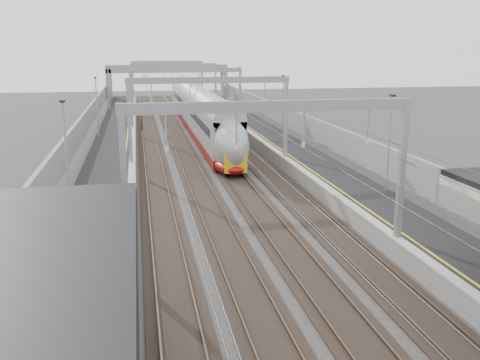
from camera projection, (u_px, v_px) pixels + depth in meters
name	position (u px, v px, depth m)	size (l,w,h in m)	color
platform_left	(111.00, 162.00, 45.00)	(4.00, 120.00, 1.00)	black
platform_right	(294.00, 155.00, 47.91)	(4.00, 120.00, 1.00)	black
tracks	(206.00, 163.00, 46.56)	(11.40, 140.00, 0.20)	black
overhead_line	(196.00, 87.00, 51.42)	(13.00, 140.00, 6.60)	gray
overbridge	(167.00, 74.00, 97.76)	(22.00, 2.20, 6.90)	gray
wall_left	(71.00, 150.00, 44.15)	(0.30, 120.00, 3.20)	gray
wall_right	(329.00, 142.00, 48.23)	(0.30, 120.00, 3.20)	gray
train	(200.00, 115.00, 62.61)	(2.77, 50.55, 4.38)	maroon
signal_green	(141.00, 111.00, 64.36)	(0.32, 0.32, 3.48)	black
signal_red_near	(212.00, 111.00, 64.78)	(0.32, 0.32, 3.48)	black
signal_red_far	(216.00, 102.00, 75.76)	(0.32, 0.32, 3.48)	black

